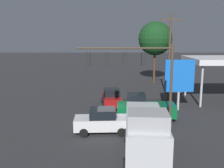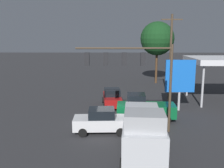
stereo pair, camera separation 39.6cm
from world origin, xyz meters
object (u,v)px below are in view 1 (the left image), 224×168
Objects in this scene: price_sign at (179,77)px; sedan_far at (112,98)px; utility_pole at (169,56)px; traffic_signal_assembly at (133,66)px; pickup_parked at (144,108)px; delivery_truck at (145,132)px; sedan_waiting at (103,121)px; street_tree at (155,39)px.

price_sign is 1.15× the size of sedan_far.
utility_pole is 4.60m from price_sign.
sedan_far is (1.62, -7.34, -4.28)m from traffic_signal_assembly.
delivery_truck is (0.97, 7.33, 0.58)m from pickup_parked.
sedan_far is at bearing -97.86° from sedan_waiting.
pickup_parked is (3.92, 3.08, -2.35)m from price_sign.
utility_pole is at bearing -114.59° from pickup_parked.
pickup_parked is at bearing -114.95° from traffic_signal_assembly.
sedan_far is at bearing 22.41° from utility_pole.
street_tree is at bearing -90.75° from price_sign.
pickup_parked is 5.40m from sedan_far.
pickup_parked is 1.19× the size of sedan_waiting.
delivery_truck is at bearing 4.98° from sedan_far.
traffic_signal_assembly is 8.65m from sedan_far.
traffic_signal_assembly is 4.90m from sedan_waiting.
sedan_waiting is at bearing 70.08° from street_tree.
utility_pole is 1.43× the size of delivery_truck.
street_tree is at bearing -91.61° from utility_pole.
street_tree reaches higher than sedan_far.
traffic_signal_assembly is at bearing 68.00° from pickup_parked.
sedan_waiting is at bearing 42.30° from pickup_parked.
sedan_far is 0.46× the size of street_tree.
traffic_signal_assembly is 1.63× the size of sedan_far.
traffic_signal_assembly is 8.08m from price_sign.
delivery_truck is at bearing 85.39° from pickup_parked.
delivery_truck is (-0.34, 4.51, -3.53)m from traffic_signal_assembly.
sedan_far is at bearing 63.29° from street_tree.
price_sign reaches higher than sedan_waiting.
street_tree is (-0.32, -11.25, 1.89)m from utility_pole.
street_tree reaches higher than delivery_truck.
pickup_parked is 7.41m from delivery_truck.
price_sign is 0.75× the size of delivery_truck.
pickup_parked is 0.76× the size of delivery_truck.
utility_pole reaches higher than price_sign.
street_tree is (-7.82, -21.59, 6.21)m from sedan_waiting.
sedan_far is 0.65× the size of delivery_truck.
sedan_waiting is (7.50, 10.34, -4.32)m from utility_pole.
traffic_signal_assembly is 1.65× the size of sedan_waiting.
utility_pole is 1.92× the size of price_sign.
traffic_signal_assembly is at bearing -171.41° from delivery_truck.
delivery_truck is at bearing 94.30° from traffic_signal_assembly.
utility_pole is at bearing -128.10° from sedan_waiting.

